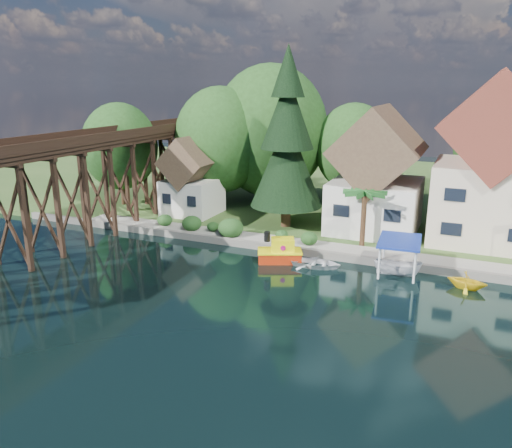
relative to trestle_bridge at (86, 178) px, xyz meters
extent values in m
plane|color=black|center=(16.00, -5.17, -5.35)|extent=(140.00, 140.00, 0.00)
cube|color=#315321|center=(16.00, 28.83, -5.10)|extent=(140.00, 52.00, 0.50)
cube|color=slate|center=(20.00, 2.83, -5.04)|extent=(60.00, 0.40, 0.62)
cube|color=gray|center=(22.00, 4.13, -4.82)|extent=(50.00, 2.60, 0.06)
cube|color=black|center=(0.00, -8.37, -1.35)|extent=(4.00, 0.36, 8.00)
cube|color=black|center=(0.00, -5.17, -1.35)|extent=(4.00, 0.36, 8.00)
cube|color=black|center=(0.00, -1.97, -1.35)|extent=(4.00, 0.36, 8.00)
cube|color=black|center=(0.00, 1.23, -1.35)|extent=(4.00, 0.36, 8.00)
cube|color=black|center=(0.00, 4.43, -1.35)|extent=(4.00, 0.36, 8.00)
cube|color=black|center=(0.00, 7.63, -1.35)|extent=(4.00, 0.36, 8.00)
cube|color=black|center=(0.00, 10.83, -1.35)|extent=(4.00, 0.36, 8.00)
cube|color=black|center=(0.00, 14.03, -1.35)|extent=(4.00, 0.36, 8.00)
cube|color=black|center=(0.00, 17.23, -1.35)|extent=(4.00, 0.36, 8.00)
cube|color=black|center=(0.00, 20.43, -1.35)|extent=(4.00, 0.36, 8.00)
cube|color=black|center=(-1.75, 0.83, 2.70)|extent=(0.35, 44.00, 0.35)
cube|color=black|center=(1.75, 0.83, 2.70)|extent=(0.35, 44.00, 0.35)
cube|color=black|center=(0.00, 0.83, 3.00)|extent=(4.00, 44.00, 0.30)
cube|color=black|center=(-2.00, 0.83, 3.55)|extent=(0.12, 44.00, 0.80)
cube|color=black|center=(2.00, 0.83, 3.55)|extent=(0.12, 44.00, 0.80)
cube|color=white|center=(23.00, 10.83, -2.60)|extent=(7.50, 8.00, 4.50)
cube|color=#50382A|center=(23.00, 10.83, 2.35)|extent=(7.64, 8.64, 7.64)
cube|color=black|center=(20.90, 6.79, -2.37)|extent=(1.35, 0.08, 1.00)
cube|color=black|center=(25.10, 6.79, -2.37)|extent=(1.35, 0.08, 1.00)
cube|color=beige|center=(32.00, 11.33, -1.60)|extent=(8.50, 8.50, 6.50)
cube|color=maroon|center=(32.00, 11.33, 4.71)|extent=(8.65, 9.18, 8.65)
cube|color=black|center=(29.62, 7.04, -1.27)|extent=(1.53, 0.08, 1.00)
cube|color=white|center=(5.00, 9.33, -3.10)|extent=(5.00, 5.00, 3.50)
cube|color=#50382A|center=(5.00, 9.33, 0.45)|extent=(5.09, 5.40, 5.09)
cube|color=black|center=(3.60, 6.79, -2.92)|extent=(0.90, 0.08, 1.00)
cube|color=black|center=(6.40, 6.79, -2.92)|extent=(0.90, 0.08, 1.00)
cylinder|color=#382314|center=(6.00, 13.83, -2.60)|extent=(0.50, 0.50, 4.50)
ellipsoid|color=#214418|center=(6.00, 13.83, 2.15)|extent=(4.40, 4.40, 5.06)
cylinder|color=#382314|center=(10.00, 17.83, -2.37)|extent=(0.50, 0.50, 4.95)
ellipsoid|color=#214418|center=(10.00, 17.83, 2.85)|extent=(5.00, 5.00, 5.75)
cylinder|color=#382314|center=(19.00, 18.83, -2.82)|extent=(0.50, 0.50, 4.05)
ellipsoid|color=#214418|center=(19.00, 18.83, 1.45)|extent=(4.00, 4.00, 4.60)
cylinder|color=#382314|center=(34.00, 18.83, -2.60)|extent=(0.50, 0.50, 4.50)
cylinder|color=#382314|center=(-4.00, 9.83, -2.82)|extent=(0.50, 0.50, 4.05)
ellipsoid|color=#214418|center=(-4.00, 9.83, 1.45)|extent=(4.00, 4.00, 4.60)
ellipsoid|color=#1D4217|center=(8.00, 4.03, -4.08)|extent=(1.98, 1.98, 1.53)
ellipsoid|color=#1D4217|center=(10.00, 4.33, -4.25)|extent=(1.54, 1.54, 1.19)
ellipsoid|color=#1D4217|center=(12.00, 3.83, -4.00)|extent=(2.20, 2.20, 1.70)
ellipsoid|color=#1D4217|center=(5.00, 4.23, -4.17)|extent=(1.76, 1.76, 1.36)
ellipsoid|color=#1D4217|center=(16.50, 4.43, -4.25)|extent=(1.54, 1.54, 1.19)
ellipsoid|color=#1D4217|center=(19.00, 4.13, -4.17)|extent=(1.76, 1.76, 1.36)
cylinder|color=#382314|center=(15.29, 8.71, -3.37)|extent=(0.89, 0.89, 2.97)
cone|color=black|center=(15.29, 8.71, 1.08)|extent=(6.53, 6.53, 7.91)
cone|color=black|center=(15.29, 8.71, 5.53)|extent=(4.75, 4.75, 6.43)
cone|color=black|center=(15.29, 8.71, 8.99)|extent=(2.97, 2.97, 4.45)
cylinder|color=#382314|center=(23.01, 5.70, -2.75)|extent=(0.42, 0.42, 4.20)
ellipsoid|color=#1A4F1F|center=(23.01, 5.70, -0.45)|extent=(4.42, 4.42, 0.96)
cube|color=#B92A0C|center=(17.69, 0.81, -4.97)|extent=(3.68, 2.89, 0.87)
cube|color=#F9EF0D|center=(17.69, 0.81, -4.50)|extent=(3.83, 3.03, 0.11)
cube|color=#F9EF0D|center=(17.89, 0.90, -4.04)|extent=(2.11, 1.89, 1.09)
cylinder|color=black|center=(16.79, 0.43, -3.34)|extent=(0.48, 0.48, 0.76)
cylinder|color=#B20D63|center=(18.16, 0.28, -4.04)|extent=(0.39, 0.23, 0.39)
cylinder|color=#B20D63|center=(17.63, 1.52, -4.04)|extent=(0.39, 0.23, 0.39)
cylinder|color=#B20D63|center=(18.69, 1.24, -4.04)|extent=(0.23, 0.39, 0.39)
imported|color=white|center=(20.65, 0.79, -4.97)|extent=(3.83, 2.85, 0.76)
imported|color=silver|center=(26.48, 1.43, -4.70)|extent=(3.43, 1.50, 1.29)
cube|color=#173097|center=(26.48, 1.43, -2.76)|extent=(3.14, 4.34, 0.16)
cylinder|color=white|center=(27.77, -0.29, -3.92)|extent=(0.16, 0.16, 2.33)
cylinder|color=white|center=(27.51, 3.33, -3.92)|extent=(0.16, 0.16, 2.33)
cylinder|color=white|center=(25.44, -0.46, -3.92)|extent=(0.16, 0.16, 2.33)
cylinder|color=white|center=(25.18, 3.16, -3.92)|extent=(0.16, 0.16, 2.33)
imported|color=yellow|center=(31.10, 0.81, -4.68)|extent=(2.86, 2.58, 1.33)
camera|label=1|loc=(30.46, -33.26, 7.97)|focal=35.00mm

